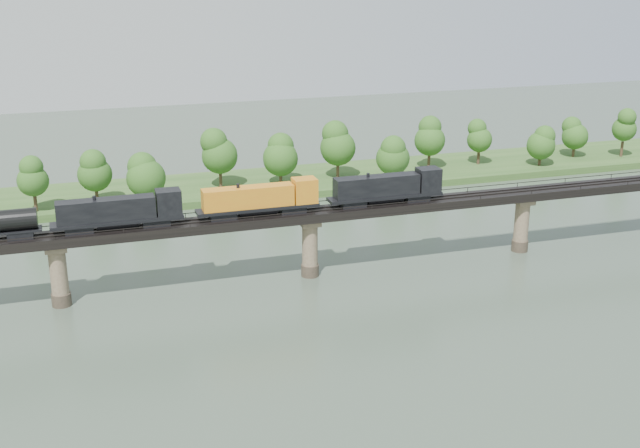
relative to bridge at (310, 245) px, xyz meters
name	(u,v)px	position (x,y,z in m)	size (l,w,h in m)	color
ground	(375,356)	(0.00, -30.00, -5.46)	(400.00, 400.00, 0.00)	#344235
far_bank	(241,186)	(0.00, 55.00, -4.66)	(300.00, 24.00, 1.60)	#2D4D1F
bridge	(310,245)	(0.00, 0.00, 0.00)	(236.00, 30.00, 11.50)	#473A2D
bridge_superstructure	(310,209)	(0.00, 0.00, 6.33)	(220.00, 4.90, 0.75)	black
far_treeline	(207,159)	(-8.21, 50.52, 3.37)	(289.06, 17.54, 13.60)	#382619
freight_train	(214,204)	(-15.82, 0.00, 8.68)	(80.44, 3.13, 5.54)	black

